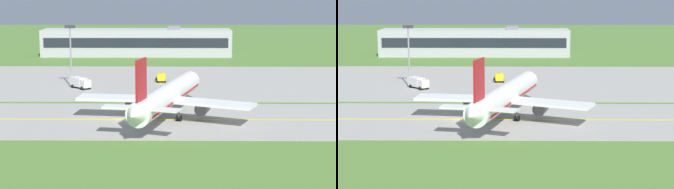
% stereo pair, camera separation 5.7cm
% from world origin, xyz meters
% --- Properties ---
extents(ground_plane, '(500.00, 500.00, 0.00)m').
position_xyz_m(ground_plane, '(0.00, 0.00, 0.00)').
color(ground_plane, '#517A33').
extents(taxiway_strip, '(240.00, 28.00, 0.10)m').
position_xyz_m(taxiway_strip, '(0.00, 0.00, 0.05)').
color(taxiway_strip, '#9E9B93').
rests_on(taxiway_strip, ground).
extents(apron_pad, '(140.00, 52.00, 0.10)m').
position_xyz_m(apron_pad, '(10.00, 42.00, 0.05)').
color(apron_pad, '#9E9B93').
rests_on(apron_pad, ground).
extents(taxiway_centreline, '(220.00, 0.60, 0.01)m').
position_xyz_m(taxiway_centreline, '(0.00, 0.00, 0.11)').
color(taxiway_centreline, yellow).
rests_on(taxiway_centreline, taxiway_strip).
extents(airplane_lead, '(31.98, 39.05, 12.70)m').
position_xyz_m(airplane_lead, '(7.55, 0.98, 4.13)').
color(airplane_lead, white).
rests_on(airplane_lead, ground).
extents(service_truck_baggage, '(5.56, 5.81, 2.60)m').
position_xyz_m(service_truck_baggage, '(-13.10, 31.28, 1.53)').
color(service_truck_baggage, silver).
rests_on(service_truck_baggage, ground).
extents(service_truck_fuel, '(2.73, 6.54, 2.59)m').
position_xyz_m(service_truck_fuel, '(5.48, 40.98, 1.18)').
color(service_truck_fuel, yellow).
rests_on(service_truck_fuel, ground).
extents(terminal_building, '(63.93, 11.81, 10.16)m').
position_xyz_m(terminal_building, '(-4.07, 95.66, 4.50)').
color(terminal_building, '#B2B2B7').
rests_on(terminal_building, ground).
extents(apron_light_mast, '(2.40, 0.50, 14.70)m').
position_xyz_m(apron_light_mast, '(-15.40, 32.77, 9.33)').
color(apron_light_mast, gray).
rests_on(apron_light_mast, ground).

